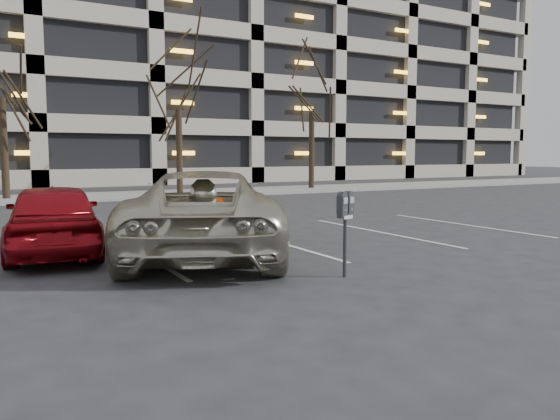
{
  "coord_description": "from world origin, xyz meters",
  "views": [
    {
      "loc": [
        -4.0,
        -7.6,
        1.82
      ],
      "look_at": [
        -0.03,
        -0.48,
        0.98
      ],
      "focal_mm": 35.0,
      "sensor_mm": 36.0,
      "label": 1
    }
  ],
  "objects_px": {
    "tree_d": "(312,64)",
    "suv_silver": "(205,213)",
    "tree_c": "(177,57)",
    "car_red": "(53,218)",
    "parking_meter": "(345,213)"
  },
  "relations": [
    {
      "from": "parking_meter",
      "to": "suv_silver",
      "type": "relative_size",
      "value": 0.21
    },
    {
      "from": "suv_silver",
      "to": "car_red",
      "type": "height_order",
      "value": "suv_silver"
    },
    {
      "from": "tree_d",
      "to": "car_red",
      "type": "height_order",
      "value": "tree_d"
    },
    {
      "from": "parking_meter",
      "to": "car_red",
      "type": "height_order",
      "value": "car_red"
    },
    {
      "from": "tree_c",
      "to": "suv_silver",
      "type": "bearing_deg",
      "value": -107.08
    },
    {
      "from": "tree_c",
      "to": "car_red",
      "type": "distance_m",
      "value": 15.68
    },
    {
      "from": "tree_d",
      "to": "tree_c",
      "type": "bearing_deg",
      "value": 180.0
    },
    {
      "from": "suv_silver",
      "to": "car_red",
      "type": "bearing_deg",
      "value": -5.69
    },
    {
      "from": "tree_d",
      "to": "suv_silver",
      "type": "xyz_separation_m",
      "value": [
        -11.42,
        -14.38,
        -5.57
      ]
    },
    {
      "from": "tree_d",
      "to": "parking_meter",
      "type": "xyz_separation_m",
      "value": [
        -10.28,
        -17.11,
        -5.37
      ]
    },
    {
      "from": "parking_meter",
      "to": "car_red",
      "type": "xyz_separation_m",
      "value": [
        -3.53,
        4.06,
        -0.29
      ]
    },
    {
      "from": "tree_c",
      "to": "parking_meter",
      "type": "height_order",
      "value": "tree_c"
    },
    {
      "from": "tree_d",
      "to": "parking_meter",
      "type": "height_order",
      "value": "tree_d"
    },
    {
      "from": "parking_meter",
      "to": "suv_silver",
      "type": "bearing_deg",
      "value": 91.74
    },
    {
      "from": "tree_d",
      "to": "parking_meter",
      "type": "bearing_deg",
      "value": -120.99
    }
  ]
}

